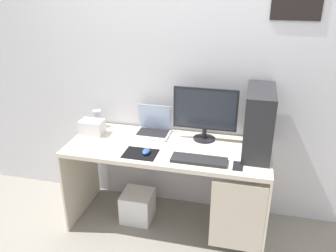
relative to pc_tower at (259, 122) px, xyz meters
The scene contains 13 objects.
ground_plane 1.24m from the pc_tower, behind, with size 8.00×8.00×0.00m, color gray.
wall_back 0.80m from the pc_tower, 156.55° to the left, with size 4.00×0.05×2.60m.
desk 0.79m from the pc_tower, behind, with size 1.65×0.66×0.77m.
pc_tower is the anchor object (origin of this frame).
monitor 0.44m from the pc_tower, 164.12° to the left, with size 0.53×0.19×0.45m.
laptop 0.92m from the pc_tower, behind, with size 0.30×0.25×0.24m.
speaker 1.44m from the pc_tower, behind, with size 0.08×0.08×0.15m, color #B7BCC6.
projector 1.41m from the pc_tower, behind, with size 0.20×0.14×0.12m, color silver.
keyboard 0.54m from the pc_tower, 147.33° to the right, with size 0.42×0.14×0.02m, color #232326.
mousepad 0.94m from the pc_tower, 163.90° to the right, with size 0.26×0.20×0.01m, color black.
mouse_left 0.89m from the pc_tower, 163.71° to the right, with size 0.06×0.10×0.03m, color #2D51B2.
cell_phone 0.39m from the pc_tower, 113.82° to the right, with size 0.07×0.13×0.01m, color black.
subwoofer 1.32m from the pc_tower, behind, with size 0.27×0.27×0.27m, color white.
Camera 1 is at (0.60, -2.49, 2.06)m, focal length 37.63 mm.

